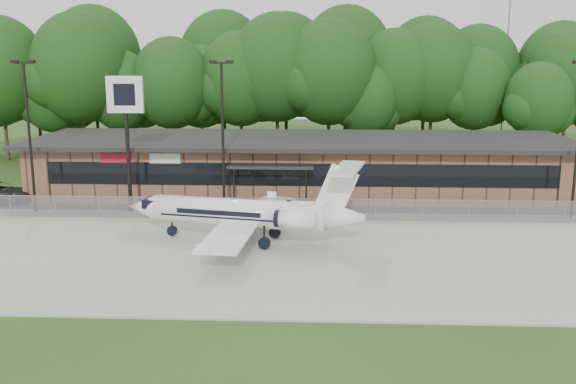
{
  "coord_description": "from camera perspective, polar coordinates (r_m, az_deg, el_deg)",
  "views": [
    {
      "loc": [
        1.22,
        -25.26,
        10.71
      ],
      "look_at": [
        -0.49,
        12.0,
        2.57
      ],
      "focal_mm": 40.0,
      "sensor_mm": 36.0,
      "label": 1
    }
  ],
  "objects": [
    {
      "name": "ground",
      "position": [
        27.46,
        -0.13,
        -10.65
      ],
      "size": [
        160.0,
        160.0,
        0.0
      ],
      "primitive_type": "plane",
      "color": "#284318",
      "rests_on": "ground"
    },
    {
      "name": "apron",
      "position": [
        34.95,
        0.5,
        -5.47
      ],
      "size": [
        64.0,
        18.0,
        0.08
      ],
      "primitive_type": "cube",
      "color": "#9E9B93",
      "rests_on": "ground"
    },
    {
      "name": "parking_lot",
      "position": [
        46.03,
        1.04,
        -1.11
      ],
      "size": [
        50.0,
        9.0,
        0.06
      ],
      "primitive_type": "cube",
      "color": "#383835",
      "rests_on": "ground"
    },
    {
      "name": "terminal",
      "position": [
        49.95,
        1.19,
        2.47
      ],
      "size": [
        41.0,
        11.65,
        4.3
      ],
      "color": "brown",
      "rests_on": "ground"
    },
    {
      "name": "fence",
      "position": [
        41.48,
        0.87,
        -1.55
      ],
      "size": [
        46.0,
        0.04,
        1.52
      ],
      "color": "gray",
      "rests_on": "ground"
    },
    {
      "name": "treeline",
      "position": [
        67.35,
        1.61,
        9.57
      ],
      "size": [
        72.0,
        12.0,
        15.0
      ],
      "primitive_type": null,
      "color": "black",
      "rests_on": "ground"
    },
    {
      "name": "radio_mast",
      "position": [
        76.17,
        18.96,
        13.01
      ],
      "size": [
        0.2,
        0.2,
        25.0
      ],
      "primitive_type": "cylinder",
      "color": "gray",
      "rests_on": "ground"
    },
    {
      "name": "light_pole_left",
      "position": [
        46.21,
        -22.07,
        5.53
      ],
      "size": [
        1.55,
        0.3,
        10.23
      ],
      "color": "black",
      "rests_on": "ground"
    },
    {
      "name": "light_pole_mid",
      "position": [
        42.48,
        -5.84,
        5.85
      ],
      "size": [
        1.55,
        0.3,
        10.23
      ],
      "color": "black",
      "rests_on": "ground"
    },
    {
      "name": "business_jet",
      "position": [
        36.47,
        -3.58,
        -2.0
      ],
      "size": [
        14.2,
        12.75,
        4.79
      ],
      "rotation": [
        0.0,
        0.0,
        -0.2
      ],
      "color": "white",
      "rests_on": "ground"
    },
    {
      "name": "pole_sign",
      "position": [
        44.08,
        -14.23,
        7.16
      ],
      "size": [
        2.41,
        0.32,
        9.2
      ],
      "rotation": [
        0.0,
        0.0,
        0.01
      ],
      "color": "black",
      "rests_on": "ground"
    }
  ]
}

